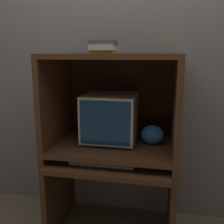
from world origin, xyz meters
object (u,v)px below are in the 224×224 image
Objects in this scene: keyboard at (103,162)px; snack_bag at (153,135)px; crt_monitor at (110,117)px; mouse at (142,164)px; book_stack at (103,47)px.

snack_bag reaches higher than keyboard.
keyboard is (-0.01, -0.23, -0.27)m from crt_monitor.
keyboard is 7.14× the size of mouse.
snack_bag is 0.94× the size of book_stack.
mouse reaches higher than keyboard.
crt_monitor reaches higher than snack_bag.
book_stack is at bearing -100.04° from crt_monitor.
mouse is 0.34× the size of book_stack.
mouse is 0.28m from snack_bag.
mouse is at bearing -104.40° from snack_bag.
keyboard is at bearing -145.95° from snack_bag.
keyboard is 2.60× the size of snack_bag.
book_stack reaches higher than crt_monitor.
book_stack reaches higher than mouse.
keyboard is 0.28m from mouse.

